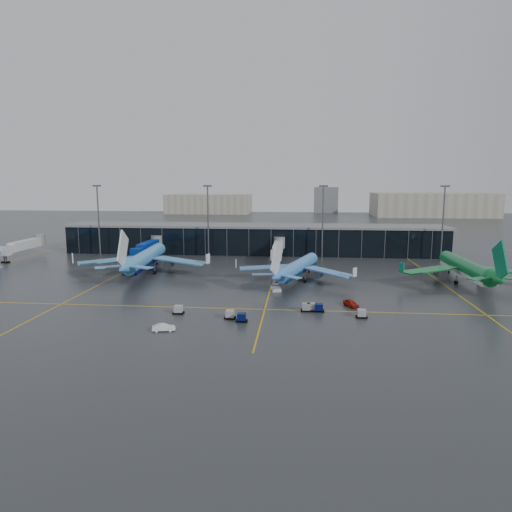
# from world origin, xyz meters

# --- Properties ---
(ground) EXTENTS (600.00, 600.00, 0.00)m
(ground) POSITION_xyz_m (0.00, 0.00, 0.00)
(ground) COLOR #282B2D
(ground) RESTS_ON ground
(terminal_pier) EXTENTS (142.00, 17.00, 10.70)m
(terminal_pier) POSITION_xyz_m (0.00, 62.00, 5.42)
(terminal_pier) COLOR black
(terminal_pier) RESTS_ON ground
(jet_bridges) EXTENTS (94.00, 27.50, 7.20)m
(jet_bridges) POSITION_xyz_m (-35.00, 42.99, 4.55)
(jet_bridges) COLOR #595B60
(jet_bridges) RESTS_ON ground
(flood_masts) EXTENTS (203.00, 0.50, 25.50)m
(flood_masts) POSITION_xyz_m (5.00, 50.00, 13.81)
(flood_masts) COLOR #595B60
(flood_masts) RESTS_ON ground
(distant_hangars) EXTENTS (260.00, 71.00, 22.00)m
(distant_hangars) POSITION_xyz_m (49.94, 270.08, 8.79)
(distant_hangars) COLOR #B2AD99
(distant_hangars) RESTS_ON ground
(taxi_lines) EXTENTS (220.00, 120.00, 0.02)m
(taxi_lines) POSITION_xyz_m (10.00, 10.61, 0.01)
(taxi_lines) COLOR gold
(taxi_lines) RESTS_ON ground
(airliner_arkefly) EXTENTS (43.34, 48.53, 14.10)m
(airliner_arkefly) POSITION_xyz_m (-28.06, 21.10, 7.05)
(airliner_arkefly) COLOR #3E8FCD
(airliner_arkefly) RESTS_ON ground
(airliner_klm_near) EXTENTS (43.71, 46.87, 11.90)m
(airliner_klm_near) POSITION_xyz_m (16.80, 14.47, 5.95)
(airliner_klm_near) COLOR #4286D8
(airliner_klm_near) RESTS_ON ground
(airliner_aer_lingus) EXTENTS (38.32, 43.46, 13.16)m
(airliner_aer_lingus) POSITION_xyz_m (61.28, 15.89, 6.58)
(airliner_aer_lingus) COLOR #0D7031
(airliner_aer_lingus) RESTS_ON ground
(baggage_carts) EXTENTS (39.10, 10.42, 1.70)m
(baggage_carts) POSITION_xyz_m (13.10, -18.82, 0.76)
(baggage_carts) COLOR black
(baggage_carts) RESTS_ON ground
(mobile_airstair) EXTENTS (2.76, 3.55, 3.45)m
(mobile_airstair) POSITION_xyz_m (11.53, 1.92, 0.77)
(mobile_airstair) COLOR silver
(mobile_airstair) RESTS_ON ground
(service_van_red) EXTENTS (3.55, 4.77, 1.51)m
(service_van_red) POSITION_xyz_m (28.37, -11.05, 0.76)
(service_van_red) COLOR #A0170C
(service_van_red) RESTS_ON ground
(service_van_white) EXTENTS (4.32, 2.32, 1.35)m
(service_van_white) POSITION_xyz_m (-7.13, -30.76, 0.68)
(service_van_white) COLOR white
(service_van_white) RESTS_ON ground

